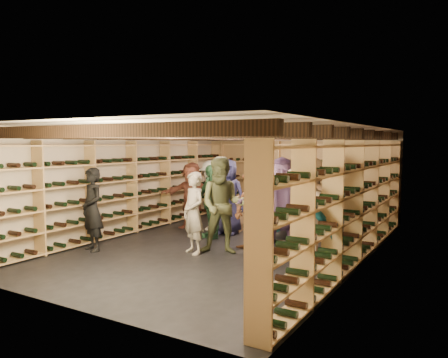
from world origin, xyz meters
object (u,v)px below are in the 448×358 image
object	(u,v)px
person_10	(211,201)
crate_loose	(309,222)
person_2	(223,205)
crate_stack_right	(231,217)
person_12	(281,204)
person_9	(212,196)
person_8	(251,213)
person_5	(191,195)
person_7	(194,213)
person_6	(228,197)
crate_stack_left	(244,209)
person_3	(308,212)
person_11	(282,205)
person_4	(304,232)
person_1	(92,209)

from	to	relation	value
person_10	crate_loose	bearing A→B (deg)	85.68
person_2	crate_stack_right	bearing A→B (deg)	91.75
person_10	person_12	size ratio (longest dim) A/B	1.00
person_9	person_8	bearing A→B (deg)	-35.97
person_5	person_12	world-z (taller)	person_5
person_8	person_7	bearing A→B (deg)	-124.37
person_5	person_12	xyz separation A→B (m)	(2.47, -0.23, -0.00)
crate_loose	person_12	bearing A→B (deg)	-87.07
crate_loose	person_2	world-z (taller)	person_2
person_7	person_5	bearing A→B (deg)	150.20
person_5	person_6	size ratio (longest dim) A/B	0.95
crate_stack_left	person_3	xyz separation A→B (m)	(2.87, -3.08, 0.59)
person_12	person_7	bearing A→B (deg)	-127.33
person_5	person_8	bearing A→B (deg)	-40.69
person_5	person_11	bearing A→B (deg)	-30.64
person_3	person_11	bearing A→B (deg)	155.60
person_7	person_9	size ratio (longest dim) A/B	0.93
crate_stack_left	person_2	distance (m)	3.39
crate_stack_left	person_9	distance (m)	1.45
person_4	person_10	size ratio (longest dim) A/B	0.91
crate_stack_right	person_11	bearing A→B (deg)	-34.41
person_5	person_10	bearing A→B (deg)	-44.41
person_12	person_1	bearing A→B (deg)	-144.72
person_2	person_9	world-z (taller)	person_2
person_8	person_9	xyz separation A→B (m)	(-1.78, 1.42, 0.07)
crate_loose	person_11	size ratio (longest dim) A/B	0.27
crate_stack_right	person_7	distance (m)	2.30
person_7	person_11	size ratio (longest dim) A/B	0.85
person_2	person_9	distance (m)	2.23
person_6	person_11	distance (m)	1.99
person_9	person_3	bearing A→B (deg)	-27.18
person_3	person_12	xyz separation A→B (m)	(-1.11, 1.43, -0.11)
person_6	person_8	world-z (taller)	person_6
person_2	crate_stack_left	bearing A→B (deg)	87.49
person_1	person_9	bearing A→B (deg)	91.13
person_7	person_4	bearing A→B (deg)	12.70
person_7	person_12	xyz separation A→B (m)	(1.03, 1.76, 0.04)
crate_stack_left	person_11	distance (m)	3.29
crate_stack_left	person_11	size ratio (longest dim) A/B	0.37
person_2	person_8	xyz separation A→B (m)	(0.43, 0.35, -0.15)
person_4	person_6	distance (m)	3.63
crate_stack_right	person_1	world-z (taller)	person_1
person_2	person_3	world-z (taller)	person_3
person_2	crate_loose	bearing A→B (deg)	59.14
crate_stack_left	person_1	xyz separation A→B (m)	(-1.08, -4.24, 0.47)
person_11	person_3	bearing A→B (deg)	-63.88
crate_stack_left	person_7	size ratio (longest dim) A/B	0.44
person_2	person_1	bearing A→B (deg)	-177.42
crate_stack_right	person_5	xyz separation A→B (m)	(-1.00, -0.23, 0.48)
person_4	person_9	distance (m)	4.13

